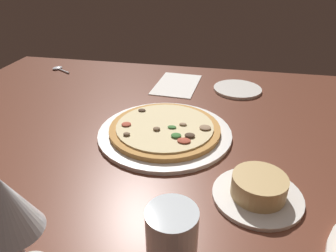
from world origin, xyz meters
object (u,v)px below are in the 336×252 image
Objects in this scene: water_glass at (172,241)px; paper_menu at (177,85)px; pizza_main at (165,130)px; ramekin_on_saucer at (258,190)px; spoon at (59,69)px; wine_glass_far at (7,208)px; side_plate at (237,89)px.

water_glass is 0.46× the size of paper_menu.
ramekin_on_saucer is at bearing 138.37° from pizza_main.
spoon is at bearing -52.11° from water_glass.
pizza_main is at bearing -41.63° from ramekin_on_saucer.
wine_glass_far is at bearing 87.07° from paper_menu.
ramekin_on_saucer is 21.20cm from water_glass.
side_plate is at bearing -111.51° from wine_glass_far.
wine_glass_far is (32.98, 22.24, 10.29)cm from ramekin_on_saucer.
wine_glass_far is at bearing 34.00° from ramekin_on_saucer.
pizza_main reaches higher than side_plate.
ramekin_on_saucer is at bearing -146.00° from wine_glass_far.
wine_glass_far is 22.18cm from water_glass.
ramekin_on_saucer is 0.78× the size of paper_menu.
wine_glass_far is at bearing 115.57° from spoon.
side_plate is at bearing -118.56° from pizza_main.
ramekin_on_saucer is 1.80× the size of spoon.
side_plate is 1.68× the size of spoon.
ramekin_on_saucer reaches higher than side_plate.
ramekin_on_saucer is 92.97cm from spoon.
paper_menu is at bearing 172.20° from spoon.
water_glass is (-8.43, 35.64, 3.05)cm from pizza_main.
side_plate is at bearing -85.70° from ramekin_on_saucer.
pizza_main is 33.44cm from paper_menu.
wine_glass_far reaches higher than water_glass.
spoon is (67.97, -7.37, 0.01)cm from side_plate.
paper_menu is 48.00cm from spoon.
side_plate is 68.37cm from spoon.
pizza_main is 3.58× the size of spoon.
paper_menu is at bearing -85.28° from pizza_main.
wine_glass_far is 76.18cm from paper_menu.
paper_menu is at bearing -2.40° from side_plate.
side_plate is at bearing -178.70° from paper_menu.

